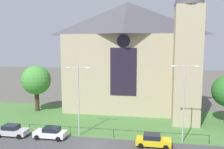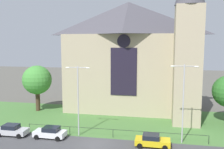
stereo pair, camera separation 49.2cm
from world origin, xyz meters
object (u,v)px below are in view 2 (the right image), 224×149
Objects in this scene: parked_car_white at (50,132)px; church_building at (132,55)px; tree_left_far at (37,80)px; streetlamp_far at (183,95)px; parked_car_silver at (12,130)px; parked_car_yellow at (152,141)px; streetlamp_near at (78,93)px.

church_building is at bearing -117.05° from parked_car_white.
tree_left_far is 0.85× the size of streetlamp_far.
streetlamp_far reaches higher than parked_car_white.
parked_car_silver is at bearing 2.26° from parked_car_white.
streetlamp_near is at bearing 170.34° from parked_car_yellow.
streetlamp_near reaches higher than parked_car_white.
tree_left_far is at bearing 150.71° from parked_car_yellow.
church_building is 24.17m from parked_car_silver.
church_building is 16.75m from streetlamp_near.
parked_car_silver is 18.83m from parked_car_yellow.
parked_car_yellow is (13.35, -0.27, 0.00)m from parked_car_white.
streetlamp_near is at bearing -154.35° from parked_car_white.
parked_car_white is (-3.42, -1.57, -5.18)m from streetlamp_near.
streetlamp_near is at bearing -109.86° from church_building.
church_building reaches higher than parked_car_silver.
parked_car_silver is 5.48m from parked_car_white.
parked_car_yellow is at bearing -10.51° from streetlamp_near.
tree_left_far is 27.07m from streetlamp_far.
church_building is 2.62× the size of streetlamp_far.
parked_car_yellow is (18.83, -0.14, 0.00)m from parked_car_silver.
streetlamp_far is at bearing -173.79° from parked_car_white.
parked_car_white is at bearing 1.05° from parked_car_silver.
church_building is at bearing 49.31° from parked_car_silver.
streetlamp_near is 11.35m from parked_car_yellow.
streetlamp_near is 6.40m from parked_car_white.
streetlamp_far is at bearing 27.71° from parked_car_yellow.
parked_car_yellow is at bearing -153.13° from streetlamp_far.
streetlamp_near is 13.57m from streetlamp_far.
parked_car_white is at bearing 179.70° from parked_car_yellow.
church_building reaches higher than streetlamp_near.
parked_car_yellow is (4.43, -17.06, -9.53)m from church_building.
parked_car_yellow is at bearing -0.71° from parked_car_silver.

